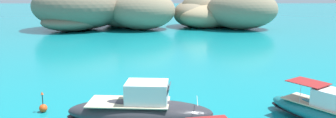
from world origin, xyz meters
name	(u,v)px	position (x,y,z in m)	size (l,w,h in m)	color
islet_large	(104,8)	(-11.99, 65.37, 4.46)	(33.56, 25.68, 9.92)	#756651
islet_small	(220,13)	(13.44, 66.33, 3.38)	(22.87, 17.70, 8.51)	#84755B
motorboat_charcoal	(141,110)	(-0.15, 12.99, 0.93)	(9.61, 3.46, 2.78)	#2D2D33
motorboat_teal	(326,112)	(11.60, 12.90, 0.78)	(6.51, 7.74, 2.46)	#19727A
channel_buoy	(43,107)	(-7.14, 15.13, 0.34)	(0.56, 0.56, 1.48)	#E54C19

